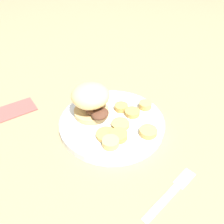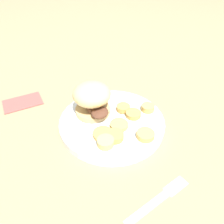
{
  "view_description": "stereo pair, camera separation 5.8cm",
  "coord_description": "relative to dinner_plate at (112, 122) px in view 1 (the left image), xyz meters",
  "views": [
    {
      "loc": [
        0.29,
        0.34,
        0.41
      ],
      "look_at": [
        0.0,
        0.0,
        0.05
      ],
      "focal_mm": 35.0,
      "sensor_mm": 36.0,
      "label": 1
    },
    {
      "loc": [
        0.25,
        0.37,
        0.41
      ],
      "look_at": [
        0.0,
        0.0,
        0.05
      ],
      "focal_mm": 35.0,
      "sensor_mm": 36.0,
      "label": 2
    }
  ],
  "objects": [
    {
      "name": "potato_round_1",
      "position": [
        -0.11,
        0.02,
        0.02
      ],
      "size": [
        0.04,
        0.04,
        0.02
      ],
      "primitive_type": "cylinder",
      "color": "tan",
      "rests_on": "dinner_plate"
    },
    {
      "name": "potato_round_3",
      "position": [
        -0.05,
        -0.02,
        0.02
      ],
      "size": [
        0.04,
        0.04,
        0.01
      ],
      "primitive_type": "cylinder",
      "color": "tan",
      "rests_on": "dinner_plate"
    },
    {
      "name": "potato_round_5",
      "position": [
        0.03,
        0.06,
        0.02
      ],
      "size": [
        0.04,
        0.04,
        0.02
      ],
      "primitive_type": "cylinder",
      "color": "tan",
      "rests_on": "dinner_plate"
    },
    {
      "name": "sandwich",
      "position": [
        0.03,
        -0.05,
        0.06
      ],
      "size": [
        0.1,
        0.12,
        0.09
      ],
      "color": "tan",
      "rests_on": "dinner_plate"
    },
    {
      "name": "potato_round_0",
      "position": [
        0.05,
        0.04,
        0.01
      ],
      "size": [
        0.05,
        0.05,
        0.01
      ],
      "primitive_type": "cylinder",
      "color": "tan",
      "rests_on": "dinner_plate"
    },
    {
      "name": "potato_round_6",
      "position": [
        -0.0,
        0.03,
        0.01
      ],
      "size": [
        0.05,
        0.05,
        0.01
      ],
      "primitive_type": "cylinder",
      "color": "tan",
      "rests_on": "dinner_plate"
    },
    {
      "name": "ground_plane",
      "position": [
        0.0,
        0.0,
        -0.01
      ],
      "size": [
        4.0,
        4.0,
        0.0
      ],
      "primitive_type": "plane",
      "color": "#937F5B"
    },
    {
      "name": "fork",
      "position": [
        0.04,
        0.23,
        -0.01
      ],
      "size": [
        0.16,
        0.03,
        0.0
      ],
      "color": "silver",
      "rests_on": "ground_plane"
    },
    {
      "name": "potato_round_7",
      "position": [
        0.06,
        0.07,
        0.02
      ],
      "size": [
        0.04,
        0.04,
        0.02
      ],
      "primitive_type": "cylinder",
      "color": "#DBB766",
      "rests_on": "dinner_plate"
    },
    {
      "name": "dinner_plate",
      "position": [
        0.0,
        0.0,
        0.0
      ],
      "size": [
        0.28,
        0.28,
        0.02
      ],
      "color": "white",
      "rests_on": "ground_plane"
    },
    {
      "name": "potato_round_2",
      "position": [
        -0.03,
        0.1,
        0.02
      ],
      "size": [
        0.04,
        0.04,
        0.01
      ],
      "primitive_type": "cylinder",
      "color": "tan",
      "rests_on": "dinner_plate"
    },
    {
      "name": "napkin",
      "position": [
        0.18,
        -0.24,
        -0.01
      ],
      "size": [
        0.12,
        0.09,
        0.01
      ],
      "primitive_type": "cube",
      "rotation": [
        0.0,
        0.0,
        3.03
      ],
      "color": "#B24C47",
      "rests_on": "ground_plane"
    },
    {
      "name": "potato_round_4",
      "position": [
        -0.06,
        0.02,
        0.02
      ],
      "size": [
        0.04,
        0.04,
        0.01
      ],
      "primitive_type": "cylinder",
      "color": "tan",
      "rests_on": "dinner_plate"
    }
  ]
}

